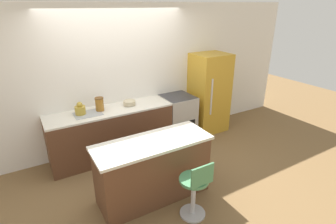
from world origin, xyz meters
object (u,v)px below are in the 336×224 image
stool_chair (195,190)px  mixing_bowl (129,103)px  oven_range (178,117)px  kettle (80,109)px  refrigerator (209,93)px

stool_chair → mixing_bowl: (-0.01, 2.02, 0.52)m
oven_range → stool_chair: size_ratio=1.06×
stool_chair → kettle: size_ratio=3.96×
oven_range → refrigerator: 0.86m
refrigerator → stool_chair: refrigerator is taller
refrigerator → kettle: refrigerator is taller
oven_range → stool_chair: 2.21m
refrigerator → mixing_bowl: refrigerator is taller
oven_range → mixing_bowl: 1.11m
kettle → mixing_bowl: 0.86m
oven_range → kettle: 1.93m
oven_range → kettle: size_ratio=4.21×
refrigerator → kettle: bearing=178.9°
oven_range → mixing_bowl: mixing_bowl is taller
refrigerator → kettle: 2.63m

